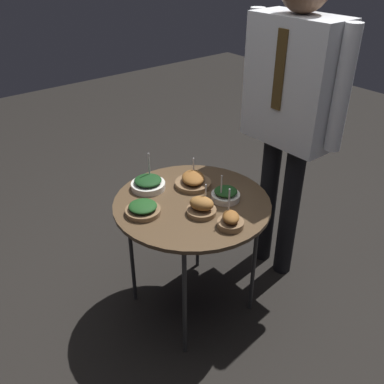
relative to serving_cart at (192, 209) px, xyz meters
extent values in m
plane|color=black|center=(0.00, 0.00, -0.60)|extent=(8.00, 8.00, 0.00)
cylinder|color=brown|center=(0.00, 0.00, 0.03)|extent=(0.71, 0.71, 0.02)
cylinder|color=#2D2D2D|center=(0.21, -0.21, -0.29)|extent=(0.02, 0.02, 0.62)
cylinder|color=#2D2D2D|center=(-0.21, -0.21, -0.29)|extent=(0.02, 0.02, 0.62)
cylinder|color=#2D2D2D|center=(0.21, 0.21, -0.29)|extent=(0.02, 0.02, 0.62)
cylinder|color=#2D2D2D|center=(-0.21, 0.21, -0.29)|extent=(0.02, 0.02, 0.62)
cylinder|color=silver|center=(0.08, 0.13, 0.05)|extent=(0.13, 0.13, 0.03)
ellipsoid|color=#194219|center=(0.08, 0.13, 0.08)|extent=(0.10, 0.10, 0.03)
cylinder|color=silver|center=(0.09, 0.10, 0.11)|extent=(0.01, 0.01, 0.14)
cylinder|color=brown|center=(-0.11, 0.09, 0.05)|extent=(0.17, 0.17, 0.02)
ellipsoid|color=brown|center=(-0.11, 0.09, 0.08)|extent=(0.18, 0.17, 0.04)
cylinder|color=silver|center=(-0.14, 0.12, 0.10)|extent=(0.01, 0.01, 0.12)
cylinder|color=brown|center=(0.25, 0.00, 0.05)|extent=(0.11, 0.11, 0.03)
ellipsoid|color=brown|center=(0.25, 0.00, 0.09)|extent=(0.11, 0.11, 0.04)
cylinder|color=silver|center=(0.22, 0.01, 0.12)|extent=(0.01, 0.01, 0.16)
cylinder|color=silver|center=(-0.22, -0.09, 0.06)|extent=(0.16, 0.16, 0.03)
ellipsoid|color=#143816|center=(-0.22, -0.09, 0.08)|extent=(0.13, 0.13, 0.03)
cylinder|color=silver|center=(-0.25, -0.06, 0.12)|extent=(0.01, 0.01, 0.16)
cylinder|color=brown|center=(-0.06, -0.22, 0.05)|extent=(0.15, 0.15, 0.02)
ellipsoid|color=#194219|center=(-0.06, -0.22, 0.08)|extent=(0.12, 0.12, 0.03)
cylinder|color=brown|center=(0.10, -0.03, 0.05)|extent=(0.13, 0.13, 0.02)
ellipsoid|color=#93602D|center=(0.10, -0.03, 0.09)|extent=(0.13, 0.12, 0.06)
cylinder|color=silver|center=(0.09, 0.00, 0.11)|extent=(0.01, 0.01, 0.13)
cylinder|color=black|center=(-0.04, 0.58, -0.20)|extent=(0.10, 0.10, 0.79)
cylinder|color=black|center=(0.12, 0.58, -0.20)|extent=(0.10, 0.10, 0.79)
cube|color=silver|center=(0.04, 0.58, 0.49)|extent=(0.44, 0.21, 0.59)
cube|color=#4C3819|center=(0.04, 0.47, 0.56)|extent=(0.05, 0.01, 0.35)
cylinder|color=silver|center=(-0.22, 0.58, 0.51)|extent=(0.07, 0.07, 0.54)
cylinder|color=silver|center=(0.30, 0.58, 0.51)|extent=(0.07, 0.07, 0.54)
camera|label=1|loc=(1.27, -1.03, 1.07)|focal=40.00mm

